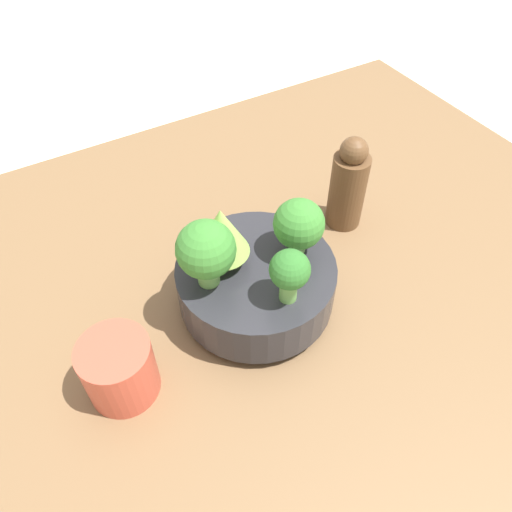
{
  "coord_description": "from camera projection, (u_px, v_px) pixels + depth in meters",
  "views": [
    {
      "loc": [
        -0.24,
        -0.39,
        0.58
      ],
      "look_at": [
        -0.04,
        -0.03,
        0.13
      ],
      "focal_mm": 35.0,
      "sensor_mm": 36.0,
      "label": 1
    }
  ],
  "objects": [
    {
      "name": "table",
      "position": [
        266.0,
        284.0,
        0.73
      ],
      "size": [
        1.14,
        0.87,
        0.03
      ],
      "color": "brown",
      "rests_on": "ground_plane"
    },
    {
      "name": "cup",
      "position": [
        119.0,
        369.0,
        0.57
      ],
      "size": [
        0.08,
        0.08,
        0.08
      ],
      "color": "#C64C38",
      "rests_on": "table"
    },
    {
      "name": "broccoli_floret_left",
      "position": [
        206.0,
        251.0,
        0.57
      ],
      "size": [
        0.07,
        0.07,
        0.09
      ],
      "color": "#6BA34C",
      "rests_on": "bowl"
    },
    {
      "name": "broccoli_floret_front",
      "position": [
        290.0,
        272.0,
        0.56
      ],
      "size": [
        0.05,
        0.05,
        0.07
      ],
      "color": "#6BA34C",
      "rests_on": "bowl"
    },
    {
      "name": "broccoli_floret_right",
      "position": [
        299.0,
        225.0,
        0.61
      ],
      "size": [
        0.06,
        0.06,
        0.08
      ],
      "color": "#6BA34C",
      "rests_on": "bowl"
    },
    {
      "name": "pepper_mill",
      "position": [
        348.0,
        185.0,
        0.74
      ],
      "size": [
        0.05,
        0.05,
        0.15
      ],
      "color": "brown",
      "rests_on": "table"
    },
    {
      "name": "romanesco_piece_far",
      "position": [
        222.0,
        233.0,
        0.59
      ],
      "size": [
        0.07,
        0.07,
        0.09
      ],
      "color": "#609347",
      "rests_on": "bowl"
    },
    {
      "name": "bowl",
      "position": [
        256.0,
        283.0,
        0.65
      ],
      "size": [
        0.21,
        0.21,
        0.08
      ],
      "color": "#28282D",
      "rests_on": "table"
    },
    {
      "name": "ground_plane",
      "position": [
        266.0,
        291.0,
        0.74
      ],
      "size": [
        6.0,
        6.0,
        0.0
      ],
      "primitive_type": "plane",
      "color": "beige"
    }
  ]
}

